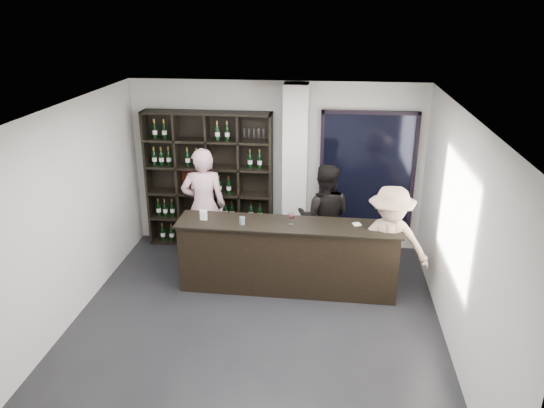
# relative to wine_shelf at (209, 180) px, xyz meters

# --- Properties ---
(floor) EXTENTS (5.00, 5.50, 0.01)m
(floor) POSITION_rel_wine_shelf_xyz_m (1.15, -2.57, -1.20)
(floor) COLOR black
(floor) RESTS_ON ground
(wine_shelf) EXTENTS (2.20, 0.35, 2.40)m
(wine_shelf) POSITION_rel_wine_shelf_xyz_m (0.00, 0.00, 0.00)
(wine_shelf) COLOR black
(wine_shelf) RESTS_ON floor
(structural_column) EXTENTS (0.40, 0.40, 2.90)m
(structural_column) POSITION_rel_wine_shelf_xyz_m (1.50, -0.10, 0.25)
(structural_column) COLOR silver
(structural_column) RESTS_ON floor
(glass_panel) EXTENTS (1.60, 0.08, 2.10)m
(glass_panel) POSITION_rel_wine_shelf_xyz_m (2.70, 0.12, 0.20)
(glass_panel) COLOR black
(glass_panel) RESTS_ON floor
(tasting_counter) EXTENTS (3.27, 0.68, 1.08)m
(tasting_counter) POSITION_rel_wine_shelf_xyz_m (1.50, -1.47, -0.66)
(tasting_counter) COLOR black
(tasting_counter) RESTS_ON floor
(taster_pink) EXTENTS (0.79, 0.59, 1.96)m
(taster_pink) POSITION_rel_wine_shelf_xyz_m (0.05, -0.66, -0.22)
(taster_pink) COLOR #CC9BA7
(taster_pink) RESTS_ON floor
(taster_black) EXTENTS (0.90, 0.72, 1.78)m
(taster_black) POSITION_rel_wine_shelf_xyz_m (2.01, -0.72, -0.31)
(taster_black) COLOR black
(taster_black) RESTS_ON floor
(customer) EXTENTS (1.14, 0.67, 1.75)m
(customer) POSITION_rel_wine_shelf_xyz_m (2.95, -1.61, -0.33)
(customer) COLOR tan
(customer) RESTS_ON floor
(wine_glass) EXTENTS (0.10, 0.10, 0.21)m
(wine_glass) POSITION_rel_wine_shelf_xyz_m (1.55, -1.49, -0.02)
(wine_glass) COLOR white
(wine_glass) RESTS_ON tasting_counter
(spit_cup) EXTENTS (0.11, 0.11, 0.11)m
(spit_cup) POSITION_rel_wine_shelf_xyz_m (0.84, -1.56, -0.07)
(spit_cup) COLOR #AAC1D4
(spit_cup) RESTS_ON tasting_counter
(napkin_stack) EXTENTS (0.13, 0.13, 0.02)m
(napkin_stack) POSITION_rel_wine_shelf_xyz_m (2.49, -1.40, -0.11)
(napkin_stack) COLOR white
(napkin_stack) RESTS_ON tasting_counter
(card_stand) EXTENTS (0.11, 0.07, 0.15)m
(card_stand) POSITION_rel_wine_shelf_xyz_m (0.24, -1.46, -0.05)
(card_stand) COLOR white
(card_stand) RESTS_ON tasting_counter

